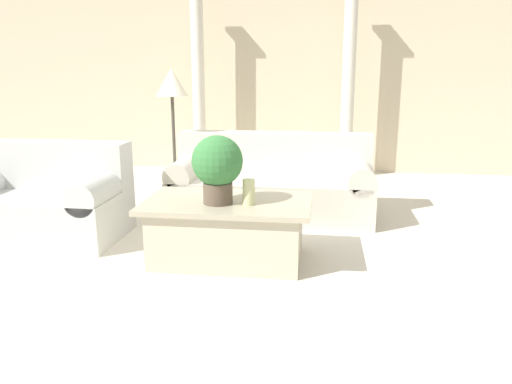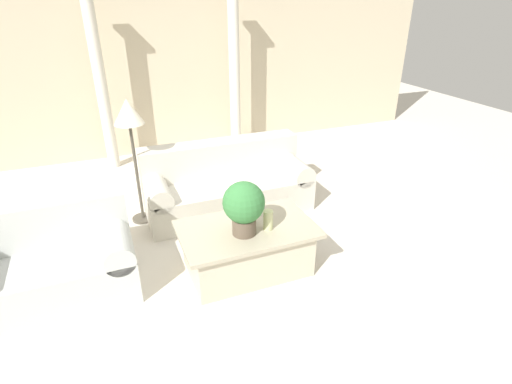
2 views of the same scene
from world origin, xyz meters
The scene contains 10 objects.
ground_plane centered at (0.00, 0.00, 0.00)m, with size 16.00×16.00×0.00m, color silver.
wall_back centered at (0.00, 3.37, 1.60)m, with size 10.00×0.06×3.20m.
sofa_long centered at (0.21, 0.86, 0.34)m, with size 2.09×0.87×0.86m.
loveseat centered at (-1.80, -0.10, 0.35)m, with size 1.43×0.87×0.86m.
coffee_table centered at (-0.01, -0.48, 0.25)m, with size 1.33×0.82×0.50m.
potted_plant centered at (-0.07, -0.57, 0.80)m, with size 0.40×0.40×0.53m.
pillar_candle centered at (0.18, -0.58, 0.60)m, with size 0.10×0.10×0.20m.
floor_lamp centered at (-0.87, 0.95, 1.28)m, with size 0.34×0.34×1.53m.
column_left centered at (-1.07, 2.91, 1.34)m, with size 0.25×0.25×2.63m.
column_right centered at (1.06, 2.91, 1.34)m, with size 0.25×0.25×2.63m.
Camera 1 is at (0.73, -4.28, 1.52)m, focal length 35.00 mm.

